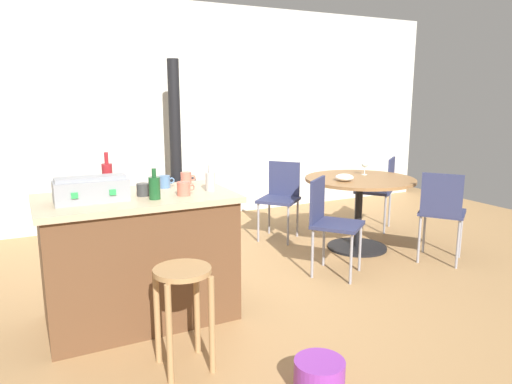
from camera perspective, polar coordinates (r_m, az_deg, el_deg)
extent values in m
plane|color=#A37A4C|center=(3.99, 1.13, -11.67)|extent=(8.80, 8.80, 0.00)
cube|color=beige|center=(6.09, -10.47, 9.24)|extent=(8.00, 0.10, 2.70)
cube|color=brown|center=(3.47, -13.81, -8.02)|extent=(1.25, 0.70, 0.86)
cube|color=tan|center=(3.35, -14.17, -0.77)|extent=(1.31, 0.76, 0.04)
cylinder|color=#A37A4C|center=(3.01, -7.10, -13.68)|extent=(0.04, 0.04, 0.58)
cylinder|color=#A37A4C|center=(2.95, -11.79, -14.43)|extent=(0.04, 0.04, 0.58)
cylinder|color=#A37A4C|center=(2.73, -10.37, -16.55)|extent=(0.04, 0.04, 0.58)
cylinder|color=#A37A4C|center=(2.80, -5.32, -15.66)|extent=(0.04, 0.04, 0.58)
cylinder|color=#A37A4C|center=(2.75, -8.84, -9.31)|extent=(0.33, 0.33, 0.03)
cylinder|color=black|center=(5.12, 12.02, -6.48)|extent=(0.61, 0.61, 0.02)
cylinder|color=black|center=(5.02, 12.19, -2.71)|extent=(0.07, 0.07, 0.72)
cylinder|color=olive|center=(4.95, 12.37, 1.49)|extent=(1.11, 1.11, 0.03)
cube|color=navy|center=(4.23, 9.77, -3.91)|extent=(0.56, 0.56, 0.03)
cube|color=navy|center=(4.23, 7.38, -1.03)|extent=(0.30, 0.24, 0.40)
cylinder|color=gray|center=(4.50, 8.14, -6.06)|extent=(0.02, 0.02, 0.44)
cylinder|color=gray|center=(4.19, 6.78, -7.36)|extent=(0.02, 0.02, 0.44)
cylinder|color=gray|center=(4.10, 11.34, -7.91)|extent=(0.02, 0.02, 0.44)
cylinder|color=gray|center=(4.42, 12.39, -6.54)|extent=(0.02, 0.02, 0.44)
cube|color=navy|center=(4.86, 21.45, -2.29)|extent=(0.56, 0.56, 0.03)
cube|color=navy|center=(4.64, 21.40, -0.39)|extent=(0.23, 0.30, 0.40)
cylinder|color=gray|center=(4.78, 19.00, -5.40)|extent=(0.02, 0.02, 0.46)
cylinder|color=gray|center=(4.75, 23.07, -5.81)|extent=(0.02, 0.02, 0.46)
cylinder|color=gray|center=(5.08, 23.36, -4.75)|extent=(0.02, 0.02, 0.46)
cylinder|color=gray|center=(5.10, 19.55, -4.38)|extent=(0.02, 0.02, 0.46)
cube|color=navy|center=(5.80, 13.95, 0.14)|extent=(0.56, 0.56, 0.03)
cube|color=navy|center=(5.73, 15.91, 1.95)|extent=(0.29, 0.25, 0.40)
cylinder|color=gray|center=(5.66, 15.22, -2.68)|extent=(0.02, 0.02, 0.45)
cylinder|color=gray|center=(5.98, 15.73, -1.94)|extent=(0.02, 0.02, 0.45)
cylinder|color=gray|center=(6.04, 12.54, -1.66)|extent=(0.02, 0.02, 0.45)
cylinder|color=gray|center=(5.71, 11.85, -2.37)|extent=(0.02, 0.02, 0.45)
cube|color=navy|center=(5.21, 2.71, -0.97)|extent=(0.56, 0.56, 0.03)
cube|color=navy|center=(5.35, 3.40, 1.53)|extent=(0.26, 0.29, 0.40)
cylinder|color=gray|center=(5.37, 5.00, -3.14)|extent=(0.02, 0.02, 0.43)
cylinder|color=gray|center=(5.48, 1.59, -2.82)|extent=(0.02, 0.02, 0.43)
cylinder|color=gray|center=(5.17, 0.28, -3.69)|extent=(0.02, 0.02, 0.43)
cylinder|color=gray|center=(5.06, 3.87, -4.05)|extent=(0.02, 0.02, 0.43)
cylinder|color=black|center=(5.71, -9.31, -4.30)|extent=(0.37, 0.37, 0.06)
cylinder|color=black|center=(5.63, -9.41, -1.27)|extent=(0.44, 0.44, 0.56)
cube|color=#2D2826|center=(5.43, -8.71, -1.73)|extent=(0.20, 0.02, 0.20)
cylinder|color=black|center=(5.50, -9.74, 8.48)|extent=(0.13, 0.13, 1.35)
cube|color=gray|center=(3.23, -19.17, 0.14)|extent=(0.46, 0.21, 0.14)
cube|color=gray|center=(3.22, -19.26, 1.58)|extent=(0.43, 0.13, 0.02)
cube|color=green|center=(3.11, -20.96, -0.41)|extent=(0.04, 0.01, 0.04)
cube|color=green|center=(3.14, -16.82, -0.04)|extent=(0.04, 0.01, 0.04)
cylinder|color=#B7B2AD|center=(3.41, -5.51, 1.24)|extent=(0.07, 0.07, 0.14)
cylinder|color=#B7B2AD|center=(3.39, -5.54, 2.80)|extent=(0.03, 0.03, 0.05)
cylinder|color=#194C23|center=(3.19, -12.09, 0.46)|extent=(0.08, 0.08, 0.15)
cylinder|color=#194C23|center=(3.18, -12.16, 2.27)|extent=(0.03, 0.03, 0.06)
cylinder|color=maroon|center=(3.49, -17.40, 1.60)|extent=(0.07, 0.07, 0.21)
cylinder|color=maroon|center=(3.47, -17.54, 3.93)|extent=(0.03, 0.03, 0.08)
cylinder|color=#383838|center=(3.32, -13.41, 0.27)|extent=(0.09, 0.09, 0.09)
torus|color=#383838|center=(3.33, -12.50, 0.43)|extent=(0.05, 0.01, 0.05)
cylinder|color=#DB6651|center=(3.28, -8.69, 0.39)|extent=(0.09, 0.09, 0.09)
torus|color=#DB6651|center=(3.30, -7.76, 0.56)|extent=(0.05, 0.01, 0.05)
cylinder|color=#4C7099|center=(3.58, -10.94, 1.22)|extent=(0.09, 0.09, 0.09)
torus|color=#4C7099|center=(3.60, -10.10, 1.36)|extent=(0.05, 0.01, 0.05)
cylinder|color=#DB6651|center=(3.63, -8.40, 1.54)|extent=(0.08, 0.08, 0.10)
torus|color=#DB6651|center=(3.64, -7.62, 1.69)|extent=(0.05, 0.01, 0.05)
cylinder|color=silver|center=(5.16, 12.87, 2.06)|extent=(0.06, 0.06, 0.00)
cylinder|color=silver|center=(5.15, 12.90, 2.52)|extent=(0.01, 0.01, 0.08)
ellipsoid|color=silver|center=(5.14, 12.93, 3.27)|extent=(0.07, 0.07, 0.06)
ellipsoid|color=white|center=(4.74, 10.57, 1.74)|extent=(0.18, 0.18, 0.07)
cylinder|color=purple|center=(2.74, 7.60, -21.19)|extent=(0.27, 0.27, 0.19)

